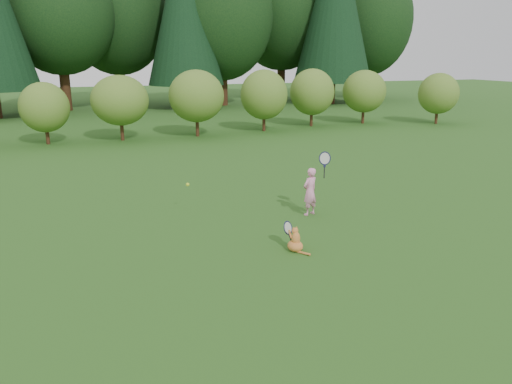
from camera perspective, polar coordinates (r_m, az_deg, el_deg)
name	(u,v)px	position (r m, az deg, el deg)	size (l,w,h in m)	color
ground	(260,240)	(9.31, 0.45, -5.50)	(100.00, 100.00, 0.00)	#245417
shrub_row	(156,103)	(21.48, -11.41, 9.96)	(28.00, 3.00, 2.80)	#557D27
child	(310,190)	(10.66, 6.24, 0.18)	(0.62, 0.45, 1.54)	pink
cat	(295,238)	(8.77, 4.48, -5.30)	(0.35, 0.64, 0.60)	#BC7524
tennis_ball	(188,185)	(10.82, -7.82, 0.85)	(0.08, 0.08, 0.08)	#D2DC19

